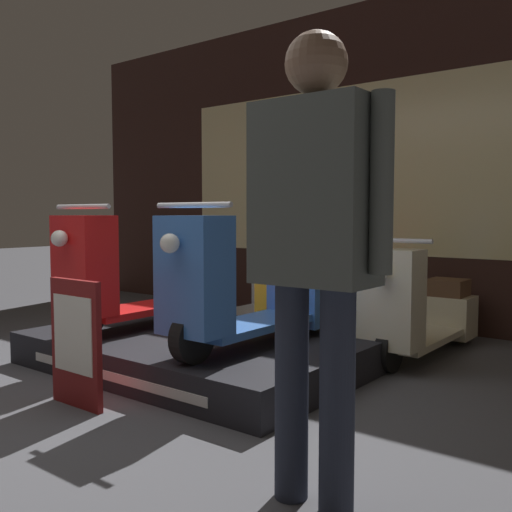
% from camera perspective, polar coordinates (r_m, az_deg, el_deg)
% --- Properties ---
extents(ground_plane, '(30.00, 30.00, 0.00)m').
position_cam_1_polar(ground_plane, '(3.56, -16.66, -13.96)').
color(ground_plane, '#4C4C51').
extents(shop_wall_back, '(7.73, 0.09, 3.20)m').
position_cam_1_polar(shop_wall_back, '(5.97, 10.14, 8.93)').
color(shop_wall_back, '#331E19').
rests_on(shop_wall_back, ground_plane).
extents(display_platform, '(2.33, 1.56, 0.23)m').
position_cam_1_polar(display_platform, '(4.19, -5.86, -9.39)').
color(display_platform, black).
rests_on(display_platform, ground_plane).
extents(scooter_display_left, '(0.57, 1.56, 0.93)m').
position_cam_1_polar(scooter_display_left, '(4.44, -11.36, -2.45)').
color(scooter_display_left, black).
rests_on(scooter_display_left, display_platform).
extents(scooter_display_right, '(0.57, 1.56, 0.93)m').
position_cam_1_polar(scooter_display_right, '(3.72, -0.69, -3.65)').
color(scooter_display_right, black).
rests_on(scooter_display_right, display_platform).
extents(scooter_backrow_0, '(0.57, 1.56, 0.93)m').
position_cam_1_polar(scooter_backrow_0, '(5.48, -1.78, -3.57)').
color(scooter_backrow_0, black).
rests_on(scooter_backrow_0, ground_plane).
extents(scooter_backrow_1, '(0.57, 1.56, 0.93)m').
position_cam_1_polar(scooter_backrow_1, '(4.96, 6.28, -4.41)').
color(scooter_backrow_1, black).
rests_on(scooter_backrow_1, ground_plane).
extents(scooter_backrow_2, '(0.57, 1.56, 0.93)m').
position_cam_1_polar(scooter_backrow_2, '(4.56, 16.00, -5.30)').
color(scooter_backrow_2, black).
rests_on(scooter_backrow_2, ground_plane).
extents(person_right_browsing, '(0.60, 0.25, 1.75)m').
position_cam_1_polar(person_right_browsing, '(2.09, 5.92, 2.70)').
color(person_right_browsing, '#232838').
rests_on(person_right_browsing, ground_plane).
extents(price_sign_board, '(0.43, 0.04, 0.73)m').
position_cam_1_polar(price_sign_board, '(3.43, -17.53, -8.28)').
color(price_sign_board, maroon).
rests_on(price_sign_board, ground_plane).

